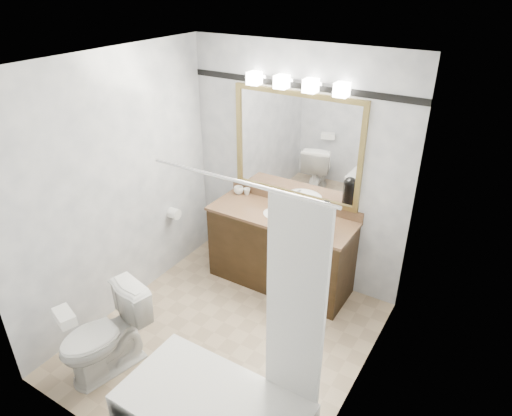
# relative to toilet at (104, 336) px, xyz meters

# --- Properties ---
(room) EXTENTS (2.42, 2.62, 2.52)m
(room) POSITION_rel_toilet_xyz_m (0.65, 0.83, 0.87)
(room) COLOR tan
(room) RESTS_ON ground
(vanity) EXTENTS (1.53, 0.58, 0.97)m
(vanity) POSITION_rel_toilet_xyz_m (0.65, 1.84, 0.06)
(vanity) COLOR black
(vanity) RESTS_ON ground
(mirror) EXTENTS (1.40, 0.04, 1.10)m
(mirror) POSITION_rel_toilet_xyz_m (0.65, 2.11, 1.12)
(mirror) COLOR olive
(mirror) RESTS_ON room
(vanity_light_bar) EXTENTS (1.02, 0.14, 0.12)m
(vanity_light_bar) POSITION_rel_toilet_xyz_m (0.65, 2.05, 1.75)
(vanity_light_bar) COLOR silver
(vanity_light_bar) RESTS_ON room
(accent_stripe) EXTENTS (2.40, 0.01, 0.06)m
(accent_stripe) POSITION_rel_toilet_xyz_m (0.65, 2.12, 1.72)
(accent_stripe) COLOR black
(accent_stripe) RESTS_ON room
(bathtub) EXTENTS (1.30, 0.75, 1.96)m
(bathtub) POSITION_rel_toilet_xyz_m (1.20, -0.07, -0.10)
(bathtub) COLOR white
(bathtub) RESTS_ON ground
(tp_roll) EXTENTS (0.11, 0.12, 0.12)m
(tp_roll) POSITION_rel_toilet_xyz_m (-0.49, 1.49, 0.32)
(tp_roll) COLOR white
(tp_roll) RESTS_ON room
(toilet) EXTENTS (0.59, 0.82, 0.76)m
(toilet) POSITION_rel_toilet_xyz_m (0.00, 0.00, 0.00)
(toilet) COLOR white
(toilet) RESTS_ON ground
(tissue_box) EXTENTS (0.23, 0.17, 0.09)m
(tissue_box) POSITION_rel_toilet_xyz_m (0.00, -0.29, 0.42)
(tissue_box) COLOR white
(tissue_box) RESTS_ON toilet
(coffee_maker) EXTENTS (0.16, 0.20, 0.31)m
(coffee_maker) POSITION_rel_toilet_xyz_m (1.14, 1.78, 0.63)
(coffee_maker) COLOR black
(coffee_maker) RESTS_ON vanity
(cup_left) EXTENTS (0.11, 0.11, 0.08)m
(cup_left) POSITION_rel_toilet_xyz_m (0.01, 2.02, 0.51)
(cup_left) COLOR white
(cup_left) RESTS_ON vanity
(cup_right) EXTENTS (0.10, 0.10, 0.07)m
(cup_right) POSITION_rel_toilet_xyz_m (0.10, 2.05, 0.51)
(cup_right) COLOR white
(cup_right) RESTS_ON vanity
(soap_bottle_a) EXTENTS (0.05, 0.05, 0.10)m
(soap_bottle_a) POSITION_rel_toilet_xyz_m (0.56, 2.01, 0.52)
(soap_bottle_a) COLOR white
(soap_bottle_a) RESTS_ON vanity
(soap_bottle_b) EXTENTS (0.09, 0.09, 0.09)m
(soap_bottle_b) POSITION_rel_toilet_xyz_m (0.73, 2.00, 0.52)
(soap_bottle_b) COLOR white
(soap_bottle_b) RESTS_ON vanity
(soap_bar) EXTENTS (0.08, 0.06, 0.02)m
(soap_bar) POSITION_rel_toilet_xyz_m (0.79, 1.96, 0.48)
(soap_bar) COLOR beige
(soap_bar) RESTS_ON vanity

